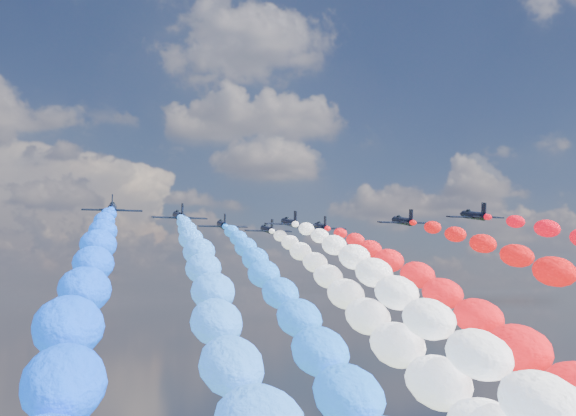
{
  "coord_description": "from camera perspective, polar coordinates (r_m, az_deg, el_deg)",
  "views": [
    {
      "loc": [
        -25.9,
        -127.22,
        90.28
      ],
      "look_at": [
        0.0,
        4.0,
        106.73
      ],
      "focal_mm": 47.44,
      "sensor_mm": 36.0,
      "label": 1
    }
  ],
  "objects": [
    {
      "name": "jet_0",
      "position": [
        121.92,
        -13.04,
        -0.02
      ],
      "size": [
        9.53,
        12.86,
        4.64
      ],
      "primitive_type": null,
      "rotation": [
        0.16,
        0.0,
        0.03
      ],
      "color": "black"
    },
    {
      "name": "trail_0",
      "position": [
        57.02,
        -15.54,
        -9.43
      ],
      "size": [
        5.85,
        123.89,
        38.41
      ],
      "primitive_type": null,
      "color": "#0A48FD"
    },
    {
      "name": "jet_1",
      "position": [
        130.81,
        -8.17,
        -0.6
      ],
      "size": [
        10.03,
        13.21,
        4.64
      ],
      "primitive_type": null,
      "rotation": [
        0.16,
        0.0,
        0.07
      ],
      "color": "black"
    },
    {
      "name": "trail_1",
      "position": [
        66.04,
        -5.41,
        -9.29
      ],
      "size": [
        5.85,
        123.89,
        38.41
      ],
      "primitive_type": null,
      "color": "blue"
    },
    {
      "name": "jet_2",
      "position": [
        144.85,
        -4.95,
        -1.26
      ],
      "size": [
        9.28,
        12.68,
        4.64
      ],
      "primitive_type": null,
      "rotation": [
        0.16,
        0.0,
        -0.01
      ],
      "color": "black"
    },
    {
      "name": "trail_2",
      "position": [
        80.66,
        -0.04,
        -8.9
      ],
      "size": [
        5.85,
        123.89,
        38.41
      ],
      "primitive_type": null,
      "color": "blue"
    },
    {
      "name": "jet_3",
      "position": [
        140.06,
        0.12,
        -1.09
      ],
      "size": [
        9.7,
        12.98,
        4.64
      ],
      "primitive_type": null,
      "rotation": [
        0.16,
        0.0,
        0.04
      ],
      "color": "black"
    },
    {
      "name": "trail_3",
      "position": [
        77.44,
        9.58,
        -8.88
      ],
      "size": [
        5.85,
        123.89,
        38.41
      ],
      "primitive_type": null,
      "color": "white"
    },
    {
      "name": "jet_4",
      "position": [
        153.64,
        -1.54,
        -1.61
      ],
      "size": [
        9.61,
        12.91,
        4.64
      ],
      "primitive_type": null,
      "rotation": [
        0.16,
        0.0,
        0.03
      ],
      "color": "black"
    },
    {
      "name": "trail_4",
      "position": [
        90.35,
        5.33,
        -8.67
      ],
      "size": [
        5.85,
        123.89,
        38.41
      ],
      "primitive_type": null,
      "color": "white"
    },
    {
      "name": "jet_5",
      "position": [
        148.49,
        2.49,
        -1.42
      ],
      "size": [
        9.9,
        13.12,
        4.64
      ],
      "primitive_type": null,
      "rotation": [
        0.16,
        0.0,
        -0.06
      ],
      "color": "black"
    },
    {
      "name": "trail_5",
      "position": [
        86.79,
        12.7,
        -8.6
      ],
      "size": [
        5.85,
        123.89,
        38.41
      ],
      "primitive_type": null,
      "color": "red"
    },
    {
      "name": "jet_6",
      "position": [
        139.07,
        8.6,
        -0.97
      ],
      "size": [
        9.31,
        12.7,
        4.64
      ],
      "primitive_type": null,
      "rotation": [
        0.16,
        0.0,
        -0.01
      ],
      "color": "black"
    },
    {
      "name": "jet_7",
      "position": [
        132.33,
        13.74,
        -0.54
      ],
      "size": [
        9.79,
        13.04,
        4.64
      ],
      "primitive_type": null,
      "rotation": [
        0.16,
        0.0,
        -0.05
      ],
      "color": "black"
    }
  ]
}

